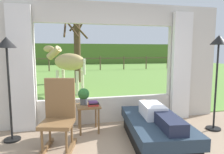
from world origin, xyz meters
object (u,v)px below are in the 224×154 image
(reclining_person, at_px, (157,114))
(recliner_sofa, at_px, (156,130))
(rocking_chair, at_px, (59,115))
(floor_lamp_right, at_px, (218,54))
(potted_plant, at_px, (84,95))
(pasture_tree, at_px, (77,47))
(book_stack, at_px, (93,103))
(floor_lamp_left, at_px, (7,58))
(side_table, at_px, (88,110))
(horse, at_px, (68,62))

(reclining_person, bearing_deg, recliner_sofa, 96.94)
(rocking_chair, bearing_deg, floor_lamp_right, 16.51)
(recliner_sofa, height_order, potted_plant, potted_plant)
(recliner_sofa, bearing_deg, floor_lamp_right, 19.06)
(pasture_tree, bearing_deg, book_stack, -91.10)
(reclining_person, bearing_deg, pasture_tree, 103.52)
(floor_lamp_left, height_order, pasture_tree, pasture_tree)
(floor_lamp_right, xyz_separation_m, pasture_tree, (-2.22, 6.84, 0.26))
(side_table, bearing_deg, recliner_sofa, -36.59)
(book_stack, xyz_separation_m, floor_lamp_right, (2.34, -0.41, 0.93))
(side_table, relative_size, floor_lamp_right, 0.28)
(reclining_person, height_order, pasture_tree, pasture_tree)
(horse, bearing_deg, floor_lamp_left, -157.73)
(rocking_chair, xyz_separation_m, pasture_tree, (0.75, 6.95, 1.20))
(floor_lamp_right, bearing_deg, reclining_person, -165.94)
(floor_lamp_left, distance_m, horse, 3.88)
(reclining_person, xyz_separation_m, horse, (-1.34, 4.45, 0.63))
(floor_lamp_left, bearing_deg, side_table, 4.34)
(rocking_chair, distance_m, pasture_tree, 7.09)
(side_table, height_order, pasture_tree, pasture_tree)
(side_table, distance_m, floor_lamp_left, 1.69)
(rocking_chair, distance_m, potted_plant, 0.80)
(reclining_person, relative_size, side_table, 2.76)
(rocking_chair, xyz_separation_m, potted_plant, (0.45, 0.64, 0.16))
(rocking_chair, bearing_deg, recliner_sofa, 7.47)
(reclining_person, distance_m, floor_lamp_right, 1.73)
(pasture_tree, bearing_deg, floor_lamp_right, -72.03)
(reclining_person, height_order, rocking_chair, rocking_chair)
(recliner_sofa, relative_size, rocking_chair, 1.60)
(pasture_tree, bearing_deg, floor_lamp_left, -103.56)
(horse, distance_m, pasture_tree, 2.85)
(reclining_person, distance_m, horse, 4.69)
(rocking_chair, height_order, horse, horse)
(side_table, relative_size, potted_plant, 1.63)
(potted_plant, relative_size, horse, 0.18)
(recliner_sofa, distance_m, potted_plant, 1.48)
(horse, bearing_deg, reclining_person, -125.22)
(recliner_sofa, bearing_deg, reclining_person, -83.06)
(rocking_chair, height_order, floor_lamp_left, floor_lamp_left)
(side_table, relative_size, pasture_tree, 0.16)
(rocking_chair, distance_m, floor_lamp_left, 1.30)
(side_table, bearing_deg, floor_lamp_right, -11.05)
(floor_lamp_left, xyz_separation_m, horse, (1.05, 3.73, -0.28))
(floor_lamp_right, bearing_deg, pasture_tree, 107.97)
(reclining_person, height_order, floor_lamp_left, floor_lamp_left)
(floor_lamp_left, relative_size, pasture_tree, 0.54)
(horse, bearing_deg, floor_lamp_right, -108.32)
(reclining_person, xyz_separation_m, potted_plant, (-1.12, 0.88, 0.18))
(reclining_person, distance_m, floor_lamp_left, 2.66)
(book_stack, bearing_deg, potted_plant, 144.40)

